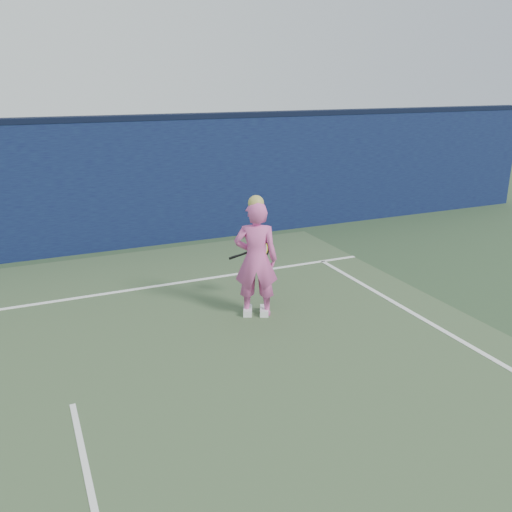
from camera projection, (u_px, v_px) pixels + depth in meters
name	position (u px, v px, depth m)	size (l,w,h in m)	color
ground	(85.00, 464.00, 4.82)	(80.00, 80.00, 0.00)	#2C4228
backstop_wall	(33.00, 192.00, 10.08)	(24.00, 0.40, 2.50)	#0C0F35
wall_cap	(24.00, 121.00, 9.67)	(24.00, 0.42, 0.10)	black
player	(256.00, 259.00, 7.62)	(0.73, 0.62, 1.76)	#D954A2
racket	(258.00, 250.00, 8.08)	(0.62, 0.18, 0.34)	black
court_lines	(90.00, 487.00, 4.53)	(11.00, 12.04, 0.01)	white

